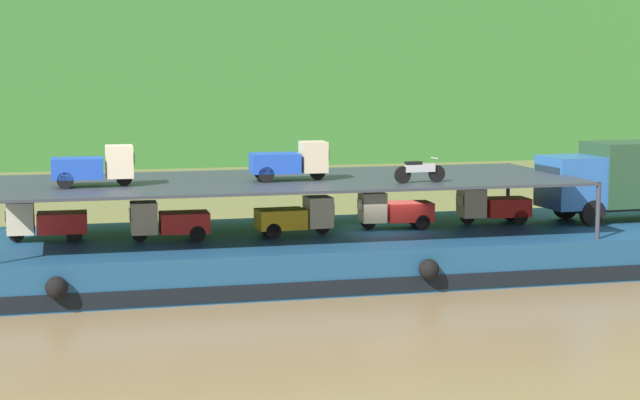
% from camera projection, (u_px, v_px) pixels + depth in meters
% --- Properties ---
extents(ground_plane, '(400.00, 400.00, 0.00)m').
position_uv_depth(ground_plane, '(388.00, 269.00, 39.05)').
color(ground_plane, olive).
extents(cargo_barge, '(30.00, 9.10, 1.50)m').
position_uv_depth(cargo_barge, '(388.00, 250.00, 38.94)').
color(cargo_barge, navy).
rests_on(cargo_barge, ground).
extents(covered_lorry, '(7.93, 2.57, 3.10)m').
position_uv_depth(covered_lorry, '(629.00, 177.00, 41.17)').
color(covered_lorry, '#285BA3').
rests_on(covered_lorry, cargo_barge).
extents(cargo_rack, '(20.80, 7.75, 2.00)m').
position_uv_depth(cargo_rack, '(288.00, 181.00, 37.71)').
color(cargo_rack, '#2D333D').
rests_on(cargo_rack, cargo_barge).
extents(mini_truck_lower_stern, '(2.76, 1.23, 1.38)m').
position_uv_depth(mini_truck_lower_stern, '(46.00, 221.00, 36.33)').
color(mini_truck_lower_stern, red).
rests_on(mini_truck_lower_stern, cargo_barge).
extents(mini_truck_lower_aft, '(2.76, 1.23, 1.38)m').
position_uv_depth(mini_truck_lower_aft, '(168.00, 221.00, 36.39)').
color(mini_truck_lower_aft, red).
rests_on(mini_truck_lower_aft, cargo_barge).
extents(mini_truck_lower_mid, '(2.78, 1.27, 1.38)m').
position_uv_depth(mini_truck_lower_mid, '(296.00, 216.00, 37.46)').
color(mini_truck_lower_mid, gold).
rests_on(mini_truck_lower_mid, cargo_barge).
extents(mini_truck_lower_fore, '(2.79, 1.28, 1.38)m').
position_uv_depth(mini_truck_lower_fore, '(394.00, 210.00, 39.12)').
color(mini_truck_lower_fore, red).
rests_on(mini_truck_lower_fore, cargo_barge).
extents(mini_truck_lower_bow, '(2.78, 1.28, 1.38)m').
position_uv_depth(mini_truck_lower_bow, '(492.00, 206.00, 40.42)').
color(mini_truck_lower_bow, red).
rests_on(mini_truck_lower_bow, cargo_barge).
extents(mini_truck_upper_stern, '(2.75, 1.22, 1.38)m').
position_uv_depth(mini_truck_upper_stern, '(94.00, 166.00, 35.27)').
color(mini_truck_upper_stern, '#1E47B7').
rests_on(mini_truck_upper_stern, cargo_rack).
extents(mini_truck_upper_mid, '(2.77, 1.25, 1.38)m').
position_uv_depth(mini_truck_upper_mid, '(290.00, 161.00, 37.17)').
color(mini_truck_upper_mid, '#1E47B7').
rests_on(mini_truck_upper_mid, cargo_rack).
extents(motorcycle_upper_port, '(1.90, 0.55, 0.87)m').
position_uv_depth(motorcycle_upper_port, '(419.00, 170.00, 36.41)').
color(motorcycle_upper_port, black).
rests_on(motorcycle_upper_port, cargo_rack).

